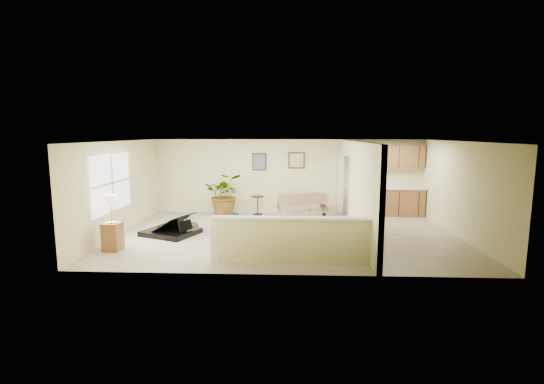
{
  "coord_description": "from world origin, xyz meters",
  "views": [
    {
      "loc": [
        0.07,
        -10.27,
        2.7
      ],
      "look_at": [
        -0.41,
        0.4,
        1.1
      ],
      "focal_mm": 26.0,
      "sensor_mm": 36.0,
      "label": 1
    }
  ],
  "objects_px": {
    "accent_table": "(258,203)",
    "piano_bench": "(229,225)",
    "loveseat": "(306,206)",
    "palm_plant": "(225,194)",
    "piano": "(170,215)",
    "small_plant": "(323,212)",
    "lamp_stand": "(112,227)"
  },
  "relations": [
    {
      "from": "accent_table",
      "to": "palm_plant",
      "type": "distance_m",
      "value": 1.12
    },
    {
      "from": "piano",
      "to": "loveseat",
      "type": "relative_size",
      "value": 0.96
    },
    {
      "from": "loveseat",
      "to": "accent_table",
      "type": "distance_m",
      "value": 1.6
    },
    {
      "from": "piano",
      "to": "piano_bench",
      "type": "xyz_separation_m",
      "value": [
        1.6,
        -0.05,
        -0.26
      ]
    },
    {
      "from": "piano",
      "to": "accent_table",
      "type": "height_order",
      "value": "piano"
    },
    {
      "from": "piano",
      "to": "loveseat",
      "type": "xyz_separation_m",
      "value": [
        3.75,
        2.4,
        -0.16
      ]
    },
    {
      "from": "piano",
      "to": "piano_bench",
      "type": "distance_m",
      "value": 1.62
    },
    {
      "from": "accent_table",
      "to": "palm_plant",
      "type": "bearing_deg",
      "value": -176.69
    },
    {
      "from": "piano_bench",
      "to": "loveseat",
      "type": "xyz_separation_m",
      "value": [
        2.15,
        2.45,
        0.1
      ]
    },
    {
      "from": "piano",
      "to": "palm_plant",
      "type": "height_order",
      "value": "palm_plant"
    },
    {
      "from": "palm_plant",
      "to": "loveseat",
      "type": "bearing_deg",
      "value": -2.3
    },
    {
      "from": "accent_table",
      "to": "palm_plant",
      "type": "height_order",
      "value": "palm_plant"
    },
    {
      "from": "piano",
      "to": "palm_plant",
      "type": "distance_m",
      "value": 2.74
    },
    {
      "from": "piano_bench",
      "to": "palm_plant",
      "type": "distance_m",
      "value": 2.64
    },
    {
      "from": "piano_bench",
      "to": "piano",
      "type": "bearing_deg",
      "value": 178.32
    },
    {
      "from": "piano",
      "to": "palm_plant",
      "type": "xyz_separation_m",
      "value": [
        1.09,
        2.51,
        0.17
      ]
    },
    {
      "from": "small_plant",
      "to": "loveseat",
      "type": "bearing_deg",
      "value": 155.77
    },
    {
      "from": "accent_table",
      "to": "piano_bench",
      "type": "bearing_deg",
      "value": -102.22
    },
    {
      "from": "loveseat",
      "to": "palm_plant",
      "type": "height_order",
      "value": "palm_plant"
    },
    {
      "from": "accent_table",
      "to": "small_plant",
      "type": "xyz_separation_m",
      "value": [
        2.13,
        -0.41,
        -0.2
      ]
    },
    {
      "from": "small_plant",
      "to": "lamp_stand",
      "type": "xyz_separation_m",
      "value": [
        -5.17,
        -3.76,
        0.35
      ]
    },
    {
      "from": "piano",
      "to": "small_plant",
      "type": "relative_size",
      "value": 3.89
    },
    {
      "from": "accent_table",
      "to": "small_plant",
      "type": "bearing_deg",
      "value": -10.96
    },
    {
      "from": "loveseat",
      "to": "small_plant",
      "type": "distance_m",
      "value": 0.61
    },
    {
      "from": "small_plant",
      "to": "accent_table",
      "type": "bearing_deg",
      "value": 169.04
    },
    {
      "from": "piano",
      "to": "piano_bench",
      "type": "height_order",
      "value": "piano"
    },
    {
      "from": "piano",
      "to": "accent_table",
      "type": "xyz_separation_m",
      "value": [
        2.17,
        2.57,
        -0.11
      ]
    },
    {
      "from": "piano",
      "to": "lamp_stand",
      "type": "bearing_deg",
      "value": -95.94
    },
    {
      "from": "piano",
      "to": "palm_plant",
      "type": "bearing_deg",
      "value": 89.3
    },
    {
      "from": "palm_plant",
      "to": "small_plant",
      "type": "distance_m",
      "value": 3.26
    },
    {
      "from": "palm_plant",
      "to": "lamp_stand",
      "type": "xyz_separation_m",
      "value": [
        -1.97,
        -4.11,
        -0.14
      ]
    },
    {
      "from": "loveseat",
      "to": "accent_table",
      "type": "xyz_separation_m",
      "value": [
        -1.59,
        0.17,
        0.05
      ]
    }
  ]
}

